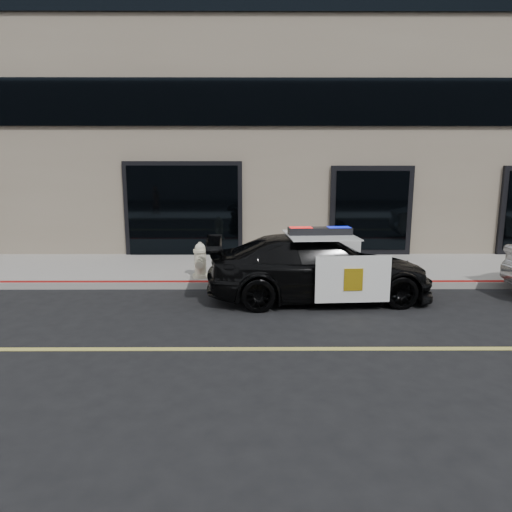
{
  "coord_description": "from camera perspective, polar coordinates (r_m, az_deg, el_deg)",
  "views": [
    {
      "loc": [
        1.07,
        -6.42,
        2.64
      ],
      "look_at": [
        1.11,
        2.2,
        1.0
      ],
      "focal_mm": 32.0,
      "sensor_mm": 36.0,
      "label": 1
    }
  ],
  "objects": [
    {
      "name": "fire_hydrant",
      "position": [
        10.68,
        -6.98,
        -0.64
      ],
      "size": [
        0.38,
        0.53,
        0.84
      ],
      "color": "beige",
      "rests_on": "sidewalk_n"
    },
    {
      "name": "police_car",
      "position": [
        9.41,
        7.88,
        -1.4
      ],
      "size": [
        2.47,
        4.82,
        1.5
      ],
      "color": "black",
      "rests_on": "ground"
    },
    {
      "name": "building_n",
      "position": [
        17.29,
        -4.09,
        21.95
      ],
      "size": [
        60.0,
        7.0,
        12.0
      ],
      "primitive_type": "cube",
      "color": "#756856",
      "rests_on": "ground"
    },
    {
      "name": "sidewalk_n",
      "position": [
        12.0,
        -5.35,
        -1.62
      ],
      "size": [
        60.0,
        3.5,
        0.15
      ],
      "primitive_type": "cube",
      "color": "gray",
      "rests_on": "ground"
    },
    {
      "name": "ground",
      "position": [
        7.03,
        -9.16,
        -11.45
      ],
      "size": [
        120.0,
        120.0,
        0.0
      ],
      "primitive_type": "plane",
      "color": "black",
      "rests_on": "ground"
    }
  ]
}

